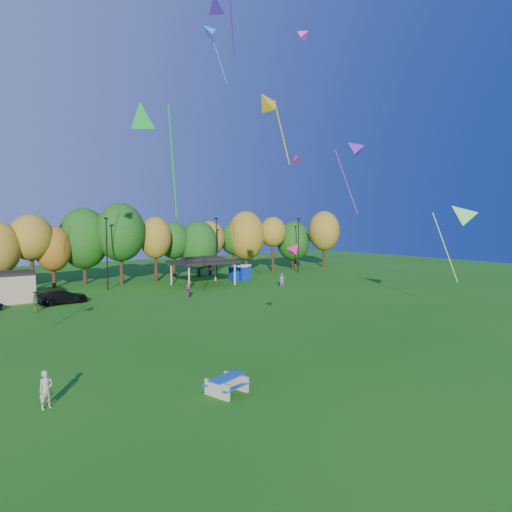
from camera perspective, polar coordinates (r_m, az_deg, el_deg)
ground at (r=25.21m, az=8.81°, el=-15.87°), size 160.00×160.00×0.00m
tree_line at (r=64.09m, az=-22.30°, el=1.61°), size 93.57×10.55×11.15m
lamp_posts at (r=59.72m, az=-18.14°, el=0.57°), size 64.50×0.25×9.09m
utility_building at (r=55.40m, az=-29.24°, el=-3.46°), size 6.30×4.30×3.25m
pavilion at (r=62.05m, az=-6.64°, el=-0.65°), size 8.20×6.20×3.77m
porta_potties at (r=66.79m, az=-1.90°, el=-2.10°), size 3.75×2.20×2.18m
picnic_table at (r=23.99m, az=-3.67°, el=-15.62°), size 2.35×2.11×0.86m
kite_flyer at (r=24.12m, az=-24.76°, el=-14.92°), size 0.73×0.56×1.80m
car_d at (r=52.17m, az=-23.09°, el=-4.70°), size 5.31×2.51×1.50m
far_person_1 at (r=51.70m, az=-8.48°, el=-4.36°), size 1.23×1.59×1.68m
far_person_2 at (r=48.61m, az=-25.87°, el=-5.24°), size 0.55×1.12×1.84m
far_person_3 at (r=59.92m, az=3.26°, el=-3.06°), size 0.77×0.76×1.79m
kite_2 at (r=57.91m, az=-6.06°, el=26.27°), size 3.96×1.95×6.55m
kite_3 at (r=45.05m, az=24.12°, el=4.84°), size 3.33×4.86×7.96m
kite_5 at (r=36.59m, az=1.27°, el=18.76°), size 3.49×1.71×5.65m
kite_6 at (r=52.42m, az=12.06°, el=13.11°), size 3.42×4.80×8.60m
kite_8 at (r=59.96m, az=5.07°, el=12.17°), size 1.67×1.84×1.47m
kite_10 at (r=37.51m, az=-5.03°, el=28.90°), size 2.59×2.49×4.63m
kite_11 at (r=30.94m, az=-14.01°, el=16.79°), size 3.44×4.21×7.64m
kite_13 at (r=28.41m, az=4.86°, el=1.04°), size 1.23×1.04×1.05m
kite_14 at (r=51.93m, az=5.64°, el=25.92°), size 1.76×1.98×1.65m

